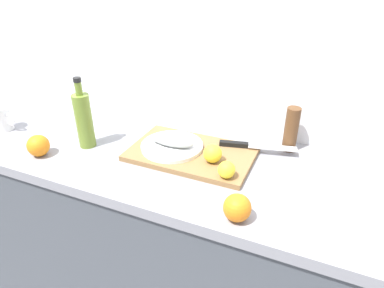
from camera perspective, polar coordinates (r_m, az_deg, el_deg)
The scene contains 13 objects.
back_wall at distance 1.39m, azimuth 4.81°, elevation 16.29°, with size 3.20×0.05×2.50m, color white.
kitchen_counter at distance 1.53m, azimuth -0.68°, elevation -17.26°, with size 2.00×0.60×0.90m.
cutting_board at distance 1.27m, azimuth 0.00°, elevation -1.58°, with size 0.46×0.28×0.02m, color olive.
white_plate at distance 1.28m, azimuth -3.40°, elevation -0.35°, with size 0.24×0.24×0.01m, color white.
fish_fillet at distance 1.27m, azimuth -3.43°, elevation 0.65°, with size 0.18×0.08×0.04m, color #999E99.
chef_knife at distance 1.30m, azimuth 9.42°, elevation -0.22°, with size 0.29×0.09×0.02m.
lemon_0 at distance 1.11m, azimuth 5.86°, elevation -4.36°, with size 0.06×0.06×0.06m, color yellow.
lemon_1 at distance 1.19m, azimuth 3.58°, elevation -1.53°, with size 0.07×0.07×0.07m, color yellow.
olive_oil_bottle at distance 1.35m, azimuth -17.83°, elevation 3.98°, with size 0.06×0.06×0.28m.
coffee_mug_0 at distance 1.66m, azimuth -29.46°, elevation 3.77°, with size 0.12×0.08×0.10m.
orange_0 at distance 1.38m, azimuth -24.57°, elevation -0.24°, with size 0.08×0.08×0.08m, color orange.
orange_2 at distance 0.97m, azimuth 7.65°, elevation -10.63°, with size 0.08×0.08×0.08m, color orange.
pepper_mill at distance 1.32m, azimuth 16.44°, elevation 2.39°, with size 0.05×0.05×0.17m, color brown.
Camera 1 is at (0.43, -0.96, 1.56)m, focal length 31.52 mm.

